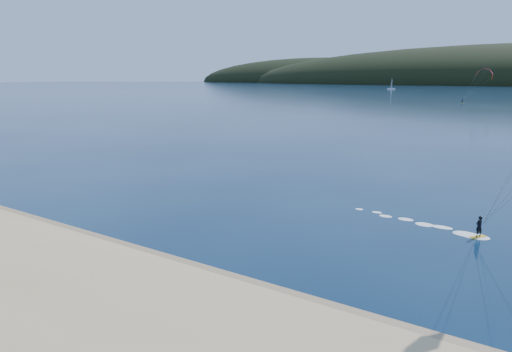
{
  "coord_description": "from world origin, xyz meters",
  "views": [
    {
      "loc": [
        20.36,
        -14.62,
        11.39
      ],
      "look_at": [
        3.71,
        10.0,
        5.0
      ],
      "focal_mm": 32.64,
      "sensor_mm": 36.0,
      "label": 1
    }
  ],
  "objects": [
    {
      "name": "ground",
      "position": [
        0.0,
        0.0,
        0.0
      ],
      "size": [
        1800.0,
        1800.0,
        0.0
      ],
      "primitive_type": "plane",
      "color": "#061932",
      "rests_on": "ground"
    },
    {
      "name": "wet_sand",
      "position": [
        0.0,
        4.5,
        0.05
      ],
      "size": [
        220.0,
        2.5,
        0.1
      ],
      "color": "#8C7451",
      "rests_on": "ground"
    },
    {
      "name": "kitesurfer_far",
      "position": [
        -11.11,
        197.51,
        11.15
      ],
      "size": [
        12.54,
        7.48,
        14.53
      ],
      "color": "yellow",
      "rests_on": "ground"
    },
    {
      "name": "sailboat",
      "position": [
        -115.78,
        402.52,
        0.74
      ],
      "size": [
        7.14,
        4.76,
        9.98
      ],
      "color": "white",
      "rests_on": "ground"
    }
  ]
}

